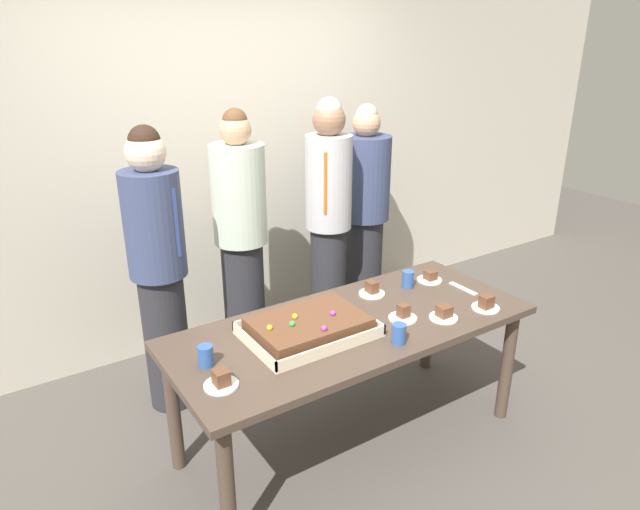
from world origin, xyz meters
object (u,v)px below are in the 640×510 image
object	(u,v)px
plated_slice_near_right	(372,290)
party_table	(352,338)
drink_cup_middle	(399,334)
sheet_cake	(308,327)
plated_slice_far_left	(221,381)
plated_slice_far_right	(403,315)
person_far_right_suit	(241,242)
plated_slice_center_front	(430,278)
drink_cup_nearest	(408,279)
person_green_shirt_behind	(328,222)
person_serving_front	(159,269)
cake_server_utensil	(463,288)
drink_cup_far_end	(206,356)
plated_slice_near_left	(486,304)
plated_slice_center_back	(444,314)
person_striped_tie_right	(364,215)

from	to	relation	value
plated_slice_near_right	party_table	bearing A→B (deg)	-143.65
drink_cup_middle	plated_slice_near_right	bearing A→B (deg)	65.26
sheet_cake	plated_slice_far_left	bearing A→B (deg)	-162.68
plated_slice_far_right	person_far_right_suit	distance (m)	1.19
drink_cup_middle	plated_slice_center_front	bearing A→B (deg)	35.54
party_table	drink_cup_nearest	xyz separation A→B (m)	(0.54, 0.18, 0.14)
plated_slice_near_right	person_far_right_suit	xyz separation A→B (m)	(-0.43, 0.79, 0.14)
person_green_shirt_behind	sheet_cake	bearing A→B (deg)	-0.00
person_serving_front	person_green_shirt_behind	xyz separation A→B (m)	(1.21, 0.08, 0.04)
plated_slice_center_front	plated_slice_near_right	bearing A→B (deg)	173.84
drink_cup_nearest	drink_cup_middle	xyz separation A→B (m)	(-0.47, -0.47, 0.00)
person_serving_front	person_far_right_suit	bearing A→B (deg)	74.26
drink_cup_middle	cake_server_utensil	world-z (taller)	drink_cup_middle
plated_slice_center_front	drink_cup_far_end	size ratio (longest dim) A/B	1.50
person_serving_front	sheet_cake	bearing A→B (deg)	-0.02
party_table	drink_cup_nearest	world-z (taller)	drink_cup_nearest
plated_slice_near_right	plated_slice_near_left	bearing A→B (deg)	-50.62
person_far_right_suit	plated_slice_far_left	bearing A→B (deg)	-22.84
cake_server_utensil	sheet_cake	bearing A→B (deg)	177.74
drink_cup_nearest	drink_cup_far_end	size ratio (longest dim) A/B	1.00
plated_slice_far_left	plated_slice_far_right	bearing A→B (deg)	2.30
plated_slice_center_back	drink_cup_far_end	xyz separation A→B (m)	(-1.22, 0.26, 0.03)
person_green_shirt_behind	plated_slice_far_left	bearing A→B (deg)	-10.69
drink_cup_nearest	plated_slice_center_front	bearing A→B (deg)	-1.98
plated_slice_center_front	person_far_right_suit	distance (m)	1.20
person_far_right_suit	cake_server_utensil	bearing A→B (deg)	48.83
drink_cup_nearest	person_green_shirt_behind	size ratio (longest dim) A/B	0.06
party_table	plated_slice_far_left	bearing A→B (deg)	-169.43
party_table	plated_slice_near_right	xyz separation A→B (m)	(0.30, 0.22, 0.11)
plated_slice_near_left	plated_slice_far_left	distance (m)	1.50
plated_slice_far_left	person_striped_tie_right	size ratio (longest dim) A/B	0.09
plated_slice_near_left	drink_cup_far_end	distance (m)	1.52
person_far_right_suit	plated_slice_far_right	bearing A→B (deg)	25.96
plated_slice_center_front	drink_cup_far_end	distance (m)	1.51
plated_slice_far_right	cake_server_utensil	world-z (taller)	plated_slice_far_right
party_table	person_serving_front	xyz separation A→B (m)	(-0.71, 0.89, 0.24)
cake_server_utensil	plated_slice_near_right	bearing A→B (deg)	153.85
plated_slice_near_left	drink_cup_far_end	world-z (taller)	drink_cup_far_end
party_table	plated_slice_center_front	size ratio (longest dim) A/B	12.78
plated_slice_center_front	drink_cup_middle	xyz separation A→B (m)	(-0.64, -0.46, 0.03)
plated_slice_near_left	drink_cup_nearest	xyz separation A→B (m)	(-0.16, 0.45, 0.02)
plated_slice_near_right	plated_slice_far_left	distance (m)	1.16
plated_slice_near_left	person_green_shirt_behind	size ratio (longest dim) A/B	0.09
plated_slice_far_right	drink_cup_nearest	bearing A→B (deg)	45.07
plated_slice_near_left	person_serving_front	distance (m)	1.83
plated_slice_near_right	plated_slice_center_back	distance (m)	0.46
party_table	drink_cup_middle	bearing A→B (deg)	-76.85
plated_slice_near_left	person_far_right_suit	world-z (taller)	person_far_right_suit
plated_slice_center_front	person_striped_tie_right	bearing A→B (deg)	76.67
plated_slice_near_left	person_striped_tie_right	world-z (taller)	person_striped_tie_right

